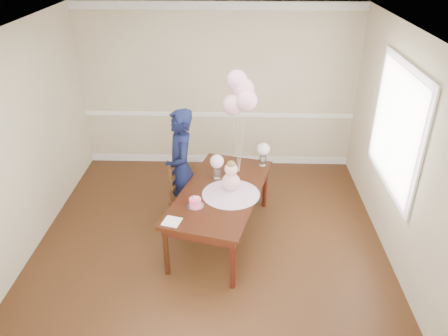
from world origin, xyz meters
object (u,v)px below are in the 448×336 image
(dining_table_top, at_px, (221,192))
(birthday_cake, at_px, (195,202))
(dining_chair_seat, at_px, (190,199))
(woman, at_px, (181,169))

(dining_table_top, bearing_deg, birthday_cake, -113.96)
(birthday_cake, bearing_deg, dining_table_top, 51.42)
(dining_table_top, bearing_deg, dining_chair_seat, 167.38)
(woman, bearing_deg, dining_table_top, 41.83)
(birthday_cake, bearing_deg, dining_chair_seat, 102.51)
(dining_table_top, xyz_separation_m, dining_chair_seat, (-0.42, 0.22, -0.25))
(dining_chair_seat, xyz_separation_m, woman, (-0.12, 0.13, 0.39))
(dining_chair_seat, bearing_deg, dining_table_top, -10.48)
(dining_chair_seat, distance_m, woman, 0.43)
(birthday_cake, distance_m, woman, 0.76)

